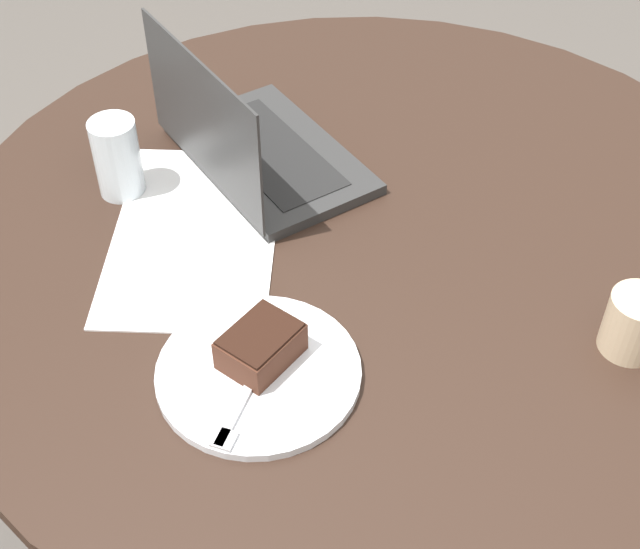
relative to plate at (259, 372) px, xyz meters
name	(u,v)px	position (x,y,z in m)	size (l,w,h in m)	color
ground_plane	(358,493)	(-0.32, 0.02, -0.73)	(12.00, 12.00, 0.00)	#4C4742
dining_table	(368,292)	(-0.32, 0.02, -0.14)	(1.30, 1.30, 0.73)	black
paper_document	(195,232)	(-0.20, -0.22, 0.00)	(0.46, 0.38, 0.00)	white
plate	(259,372)	(0.00, 0.00, 0.00)	(0.26, 0.26, 0.01)	silver
cake_slice	(261,346)	(-0.02, -0.01, 0.03)	(0.11, 0.09, 0.05)	#472619
fork	(240,404)	(0.06, 0.01, 0.01)	(0.17, 0.04, 0.00)	silver
coffee_glass	(634,323)	(-0.25, 0.41, 0.04)	(0.08, 0.08, 0.09)	#C6AD89
water_glass	(117,158)	(-0.24, -0.37, 0.06)	(0.07, 0.07, 0.13)	silver
laptop	(253,147)	(-0.38, -0.21, 0.03)	(0.37, 0.41, 0.23)	#2D2D2D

